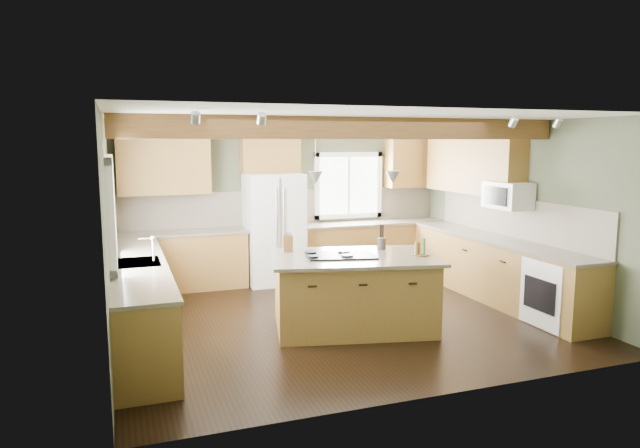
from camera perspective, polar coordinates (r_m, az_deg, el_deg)
name	(u,v)px	position (r m, az deg, el deg)	size (l,w,h in m)	color
floor	(338,317)	(7.67, 1.84, -9.32)	(5.60, 5.60, 0.00)	black
ceiling	(339,119)	(7.31, 1.93, 10.49)	(5.60, 5.60, 0.00)	silver
wall_back	(285,202)	(9.73, -3.52, 2.25)	(5.60, 5.60, 0.00)	#434934
wall_left	(109,232)	(6.87, -20.39, -0.74)	(5.00, 5.00, 0.00)	#434934
wall_right	(517,212)	(8.79, 19.12, 1.18)	(5.00, 5.00, 0.00)	#434934
ceiling_beam	(353,128)	(6.89, 3.35, 9.54)	(5.55, 0.26, 0.26)	#503317
soffit_trim	(286,128)	(9.58, -3.42, 9.59)	(5.55, 0.20, 0.10)	#503317
backsplash_back	(285,207)	(9.73, -3.49, 1.72)	(5.58, 0.03, 0.58)	brown
backsplash_right	(514,217)	(8.83, 18.82, 0.63)	(0.03, 3.70, 0.58)	brown
base_cab_back_left	(181,262)	(9.23, -13.70, -3.69)	(2.02, 0.60, 0.88)	brown
counter_back_left	(180,233)	(9.15, -13.80, -0.87)	(2.06, 0.64, 0.04)	#463E33
base_cab_back_right	(371,249)	(10.09, 5.16, -2.48)	(2.62, 0.60, 0.88)	brown
counter_back_right	(372,223)	(10.02, 5.19, 0.10)	(2.66, 0.64, 0.04)	#463E33
base_cab_left	(140,302)	(7.10, -17.60, -7.44)	(0.60, 3.70, 0.88)	brown
counter_left	(138,264)	(6.99, -17.76, -3.80)	(0.64, 3.74, 0.04)	#463E33
base_cab_right	(495,270)	(8.79, 17.13, -4.43)	(0.60, 3.70, 0.88)	brown
counter_right	(497,239)	(8.70, 17.25, -1.47)	(0.64, 3.74, 0.04)	#463E33
upper_cab_back_left	(164,165)	(9.16, -15.35, 5.68)	(1.40, 0.35, 0.90)	brown
upper_cab_over_fridge	(270,152)	(9.43, -5.03, 7.22)	(0.96, 0.35, 0.70)	brown
upper_cab_right	(473,165)	(9.36, 15.02, 5.74)	(0.35, 2.20, 0.90)	brown
upper_cab_back_corner	(411,162)	(10.40, 9.06, 6.14)	(0.90, 0.35, 0.90)	brown
window_left	(109,209)	(6.89, -20.32, 1.38)	(0.04, 1.60, 1.05)	white
window_back	(348,185)	(10.07, 2.81, 3.89)	(1.10, 0.04, 1.00)	white
sink	(138,263)	(6.99, -17.76, -3.76)	(0.50, 0.65, 0.03)	#262628
faucet	(153,250)	(6.97, -16.34, -2.52)	(0.02, 0.02, 0.28)	#B2B2B7
dishwasher	(146,338)	(5.86, -17.00, -10.85)	(0.60, 0.60, 0.84)	white
oven	(559,293)	(7.82, 22.78, -6.35)	(0.60, 0.72, 0.84)	white
microwave	(508,195)	(8.59, 18.26, 2.74)	(0.40, 0.70, 0.38)	white
pendant_left	(316,178)	(6.84, -0.45, 4.62)	(0.18, 0.18, 0.16)	#B2B2B7
pendant_right	(393,177)	(7.01, 7.31, 4.64)	(0.18, 0.18, 0.16)	#B2B2B7
refrigerator	(274,229)	(9.34, -4.62, -0.48)	(0.90, 0.74, 1.80)	white
island	(354,294)	(7.14, 3.37, -6.97)	(1.90, 1.16, 0.88)	brown
island_top	(354,257)	(7.04, 3.41, -3.35)	(2.02, 1.29, 0.04)	#463E33
cooktop	(341,255)	(7.00, 2.13, -3.14)	(0.82, 0.55, 0.02)	black
knife_block	(288,244)	(7.27, -3.23, -2.00)	(0.12, 0.09, 0.20)	brown
utensil_crock	(382,244)	(7.47, 6.17, -1.96)	(0.11, 0.11, 0.15)	#3D3730
bottle_tray	(421,248)	(7.14, 10.02, -2.33)	(0.21, 0.21, 0.20)	#57381A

